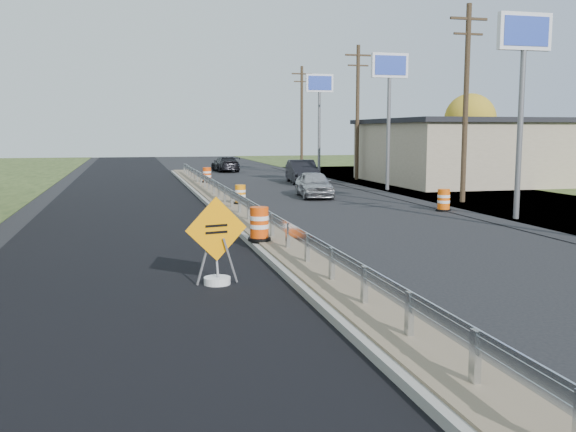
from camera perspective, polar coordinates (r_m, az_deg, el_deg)
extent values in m
plane|color=black|center=(19.87, -1.41, -2.45)|extent=(140.00, 140.00, 0.00)
cube|color=black|center=(29.30, -14.16, 0.57)|extent=(7.20, 120.00, 0.01)
cube|color=gray|center=(27.63, -5.01, 0.54)|extent=(1.60, 55.00, 0.18)
cube|color=brown|center=(27.62, -5.02, 0.77)|extent=(1.25, 55.00, 0.05)
cube|color=silver|center=(8.75, 16.31, -11.86)|extent=(0.10, 0.15, 0.70)
cube|color=silver|center=(10.44, 10.73, -8.51)|extent=(0.10, 0.15, 0.70)
cube|color=silver|center=(12.22, 6.81, -6.06)|extent=(0.10, 0.15, 0.70)
cube|color=silver|center=(14.06, 3.92, -4.22)|extent=(0.10, 0.15, 0.70)
cube|color=silver|center=(15.94, 1.72, -2.81)|extent=(0.10, 0.15, 0.70)
cube|color=silver|center=(17.85, -0.02, -1.69)|extent=(0.10, 0.15, 0.70)
cube|color=silver|center=(19.77, -1.41, -0.79)|extent=(0.10, 0.15, 0.70)
cube|color=silver|center=(21.71, -2.56, -0.05)|extent=(0.10, 0.15, 0.70)
cube|color=silver|center=(23.66, -3.52, 0.57)|extent=(0.10, 0.15, 0.70)
cube|color=silver|center=(25.62, -4.33, 1.10)|extent=(0.10, 0.15, 0.70)
cube|color=silver|center=(27.58, -5.02, 1.55)|extent=(0.10, 0.15, 0.70)
cube|color=silver|center=(29.55, -5.63, 1.94)|extent=(0.10, 0.15, 0.70)
cube|color=silver|center=(31.52, -6.16, 2.28)|extent=(0.10, 0.15, 0.70)
cube|color=silver|center=(33.49, -6.63, 2.58)|extent=(0.10, 0.15, 0.70)
cube|color=silver|center=(35.47, -7.04, 2.85)|extent=(0.10, 0.15, 0.70)
cube|color=silver|center=(37.45, -7.41, 3.09)|extent=(0.10, 0.15, 0.70)
cube|color=silver|center=(39.43, -7.75, 3.30)|extent=(0.10, 0.15, 0.70)
cube|color=silver|center=(41.42, -8.05, 3.50)|extent=(0.10, 0.15, 0.70)
cube|color=silver|center=(43.40, -8.32, 3.67)|extent=(0.10, 0.15, 0.70)
cube|color=silver|center=(45.39, -8.57, 3.83)|extent=(0.10, 0.15, 0.70)
cube|color=silver|center=(47.38, -8.80, 3.98)|extent=(0.10, 0.15, 0.70)
cube|color=silver|center=(49.37, -9.02, 4.12)|extent=(0.10, 0.15, 0.70)
cube|color=silver|center=(51.36, -9.21, 4.24)|extent=(0.10, 0.15, 0.70)
cube|color=silver|center=(28.54, -5.34, 2.15)|extent=(0.04, 46.00, 0.34)
cube|color=silver|center=(28.55, -5.34, 1.99)|extent=(0.06, 46.00, 0.03)
cube|color=silver|center=(28.54, -5.34, 2.31)|extent=(0.06, 46.00, 0.03)
cube|color=tan|center=(46.56, 18.98, 5.35)|extent=(18.00, 12.00, 4.00)
cube|color=black|center=(46.54, 19.09, 7.96)|extent=(18.50, 12.50, 0.30)
cube|color=black|center=(42.40, 8.70, 4.96)|extent=(0.08, 7.20, 2.20)
cylinder|color=slate|center=(26.56, 19.91, 7.00)|extent=(0.22, 0.22, 6.80)
cube|color=white|center=(26.83, 20.29, 15.13)|extent=(2.20, 0.25, 1.40)
cube|color=#263FB2|center=(26.83, 20.29, 15.13)|extent=(1.90, 0.30, 1.10)
cylinder|color=slate|center=(38.07, 8.91, 7.38)|extent=(0.22, 0.22, 6.80)
cube|color=white|center=(38.25, 9.03, 13.08)|extent=(2.20, 0.25, 1.40)
cube|color=#263FB2|center=(38.25, 9.03, 13.08)|extent=(1.90, 0.30, 1.10)
cylinder|color=slate|center=(51.26, 2.79, 7.48)|extent=(0.22, 0.22, 6.80)
cube|color=white|center=(51.40, 2.82, 11.72)|extent=(2.20, 0.25, 1.40)
cube|color=#263FB2|center=(51.40, 2.82, 11.72)|extent=(1.90, 0.30, 1.10)
cylinder|color=#473523|center=(32.23, 15.52, 9.50)|extent=(0.26, 0.26, 9.40)
cube|color=#473523|center=(32.63, 15.78, 16.53)|extent=(1.90, 0.12, 0.12)
cube|color=#473523|center=(32.53, 15.73, 15.31)|extent=(1.50, 0.10, 0.10)
cylinder|color=#473523|center=(45.90, 6.19, 9.06)|extent=(0.26, 0.26, 9.40)
cube|color=#473523|center=(46.18, 6.27, 14.03)|extent=(1.90, 0.12, 0.12)
cube|color=#473523|center=(46.11, 6.25, 13.16)|extent=(1.50, 0.10, 0.10)
cylinder|color=#473523|center=(60.21, 1.23, 8.73)|extent=(0.26, 0.26, 9.40)
cube|color=#473523|center=(60.42, 1.24, 12.52)|extent=(1.90, 0.12, 0.12)
cube|color=#473523|center=(60.37, 1.24, 11.86)|extent=(1.50, 0.10, 0.10)
cylinder|color=#473523|center=(61.14, 15.78, 5.47)|extent=(0.36, 0.36, 3.08)
sphere|color=gold|center=(61.12, 15.89, 8.29)|extent=(4.62, 4.62, 4.62)
cylinder|color=white|center=(14.65, -6.32, -5.76)|extent=(0.61, 0.61, 0.17)
cube|color=slate|center=(14.51, -7.53, -4.06)|extent=(0.36, 0.12, 1.05)
cube|color=slate|center=(14.59, -5.16, -3.96)|extent=(0.36, 0.12, 1.05)
cube|color=slate|center=(14.60, -6.37, -3.97)|extent=(0.10, 0.27, 1.07)
cube|color=orange|center=(14.42, -6.39, -1.15)|extent=(1.42, 0.36, 1.45)
cube|color=black|center=(14.39, -6.38, -0.87)|extent=(0.51, 0.12, 0.05)
cube|color=black|center=(14.41, -6.37, -1.46)|extent=(0.51, 0.12, 0.05)
cylinder|color=black|center=(19.02, -2.56, -2.05)|extent=(0.68, 0.68, 0.09)
cylinder|color=#EA4709|center=(18.95, -2.57, -0.63)|extent=(0.54, 0.54, 0.95)
cylinder|color=white|center=(18.93, -2.57, -0.16)|extent=(0.56, 0.56, 0.12)
cylinder|color=white|center=(18.96, -2.57, -0.91)|extent=(0.56, 0.56, 0.12)
cylinder|color=black|center=(28.71, -4.25, 1.17)|extent=(0.58, 0.58, 0.08)
cylinder|color=orange|center=(28.66, -4.26, 1.97)|extent=(0.46, 0.46, 0.81)
cylinder|color=white|center=(28.65, -4.26, 2.24)|extent=(0.48, 0.48, 0.11)
cylinder|color=white|center=(28.67, -4.26, 1.82)|extent=(0.48, 0.48, 0.11)
cylinder|color=black|center=(41.01, -7.20, 3.04)|extent=(0.65, 0.65, 0.09)
cylinder|color=#E84409|center=(40.98, -7.21, 3.68)|extent=(0.52, 0.52, 0.91)
cylinder|color=white|center=(40.97, -7.22, 3.89)|extent=(0.53, 0.53, 0.12)
cylinder|color=white|center=(40.98, -7.21, 3.55)|extent=(0.53, 0.53, 0.12)
cylinder|color=black|center=(28.68, 13.64, 0.51)|extent=(0.65, 0.65, 0.09)
cylinder|color=#F75B0A|center=(28.63, 13.67, 1.42)|extent=(0.52, 0.52, 0.91)
cylinder|color=white|center=(28.61, 13.68, 1.73)|extent=(0.54, 0.54, 0.12)
cylinder|color=white|center=(28.63, 13.66, 1.25)|extent=(0.54, 0.54, 0.12)
imported|color=#AEAEB3|center=(33.72, 2.34, 2.84)|extent=(2.03, 4.17, 1.37)
imported|color=black|center=(42.97, 1.25, 3.97)|extent=(2.11, 4.84, 1.55)
imported|color=black|center=(55.62, -5.58, 4.63)|extent=(2.11, 4.63, 1.31)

